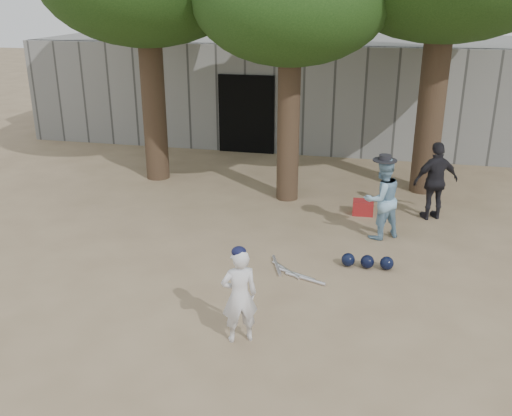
% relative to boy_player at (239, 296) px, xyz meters
% --- Properties ---
extents(ground, '(70.00, 70.00, 0.00)m').
position_rel_boy_player_xyz_m(ground, '(-0.92, 1.44, -0.66)').
color(ground, '#937C5E').
rests_on(ground, ground).
extents(boy_player, '(0.58, 0.50, 1.33)m').
position_rel_boy_player_xyz_m(boy_player, '(0.00, 0.00, 0.00)').
color(boy_player, silver).
rests_on(boy_player, ground).
extents(spectator_blue, '(0.95, 0.91, 1.54)m').
position_rel_boy_player_xyz_m(spectator_blue, '(1.74, 3.88, 0.11)').
color(spectator_blue, '#84AFCC').
rests_on(spectator_blue, ground).
extents(spectator_dark, '(1.01, 0.74, 1.60)m').
position_rel_boy_player_xyz_m(spectator_dark, '(2.78, 5.09, 0.14)').
color(spectator_dark, black).
rests_on(spectator_dark, ground).
extents(red_bag, '(0.43, 0.33, 0.30)m').
position_rel_boy_player_xyz_m(red_bag, '(1.39, 5.01, -0.51)').
color(red_bag, '#A31529').
rests_on(red_bag, ground).
extents(back_building, '(16.00, 5.24, 3.00)m').
position_rel_boy_player_xyz_m(back_building, '(-0.93, 11.78, 0.84)').
color(back_building, gray).
rests_on(back_building, ground).
extents(helmet_row, '(0.87, 0.24, 0.23)m').
position_rel_boy_player_xyz_m(helmet_row, '(1.58, 2.52, -0.55)').
color(helmet_row, black).
rests_on(helmet_row, ground).
extents(bat_pile, '(1.03, 0.86, 0.06)m').
position_rel_boy_player_xyz_m(bat_pile, '(0.36, 2.03, -0.64)').
color(bat_pile, silver).
rests_on(bat_pile, ground).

